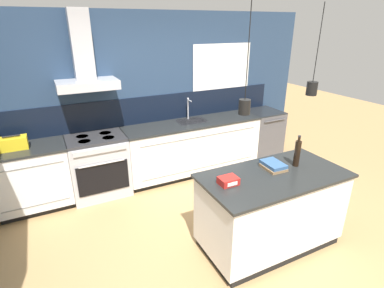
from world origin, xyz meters
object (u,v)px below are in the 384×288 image
Objects in this scene: oven_range at (99,166)px; red_supply_box at (228,181)px; book_stack at (273,166)px; yellow_toolbox at (13,143)px; dishwasher at (261,134)px; bottle_on_island at (297,153)px.

red_supply_box is (0.96, -1.98, 0.49)m from oven_range.
book_stack is 3.24m from yellow_toolbox.
dishwasher is (3.02, 0.00, 0.00)m from oven_range.
yellow_toolbox is at bearing 179.75° from oven_range.
yellow_toolbox reaches higher than book_stack.
yellow_toolbox reaches higher than oven_range.
oven_range is 2.79m from bottle_on_island.
bottle_on_island is 1.92× the size of red_supply_box.
oven_range and dishwasher have the same top height.
book_stack is at bearing 167.79° from bottle_on_island.
oven_range is 2.26m from red_supply_box.
dishwasher is at bearing 59.88° from bottle_on_island.
book_stack is 1.49× the size of red_supply_box.
bottle_on_island reaches higher than oven_range.
dishwasher is at bearing 0.08° from oven_range.
bottle_on_island is (-1.15, -1.97, 0.61)m from dishwasher.
dishwasher is at bearing 53.44° from book_stack.
red_supply_box reaches higher than book_stack.
bottle_on_island is 1.07× the size of yellow_toolbox.
oven_range is 1.14m from yellow_toolbox.
book_stack is (-0.27, 0.06, -0.12)m from bottle_on_island.
yellow_toolbox is (-2.88, 1.98, -0.08)m from bottle_on_island.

